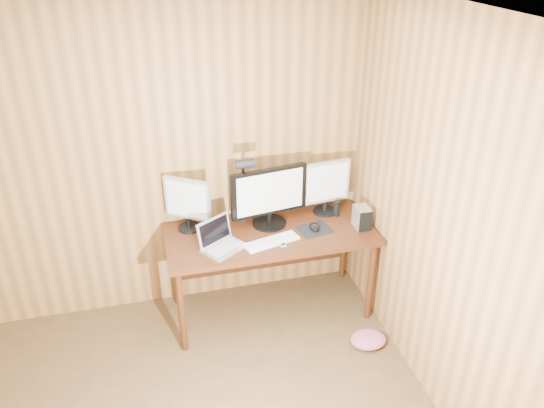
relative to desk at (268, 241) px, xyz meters
name	(u,v)px	position (x,y,z in m)	size (l,w,h in m)	color
room_shell	(152,352)	(-0.93, -1.70, 0.62)	(4.00, 4.00, 4.00)	brown
desk	(268,241)	(0.00, 0.00, 0.00)	(1.60, 0.70, 0.75)	#421F0D
monitor_center	(269,196)	(0.02, 0.05, 0.37)	(0.61, 0.27, 0.48)	black
monitor_left	(188,203)	(-0.59, 0.13, 0.35)	(0.33, 0.24, 0.42)	black
monitor_right	(326,186)	(0.51, 0.12, 0.36)	(0.40, 0.19, 0.45)	black
laptop	(220,241)	(-0.41, -0.19, 0.18)	(0.37, 0.35, 0.21)	silver
keyboard	(272,241)	(-0.03, -0.22, 0.13)	(0.44, 0.23, 0.02)	white
mousepad	(314,229)	(0.34, -0.12, 0.12)	(0.24, 0.20, 0.00)	black
mouse	(315,227)	(0.34, -0.12, 0.15)	(0.07, 0.12, 0.04)	black
hard_drive	(362,217)	(0.71, -0.17, 0.21)	(0.11, 0.16, 0.17)	silver
phone	(282,244)	(0.04, -0.26, 0.13)	(0.04, 0.09, 0.01)	silver
speaker	(336,208)	(0.58, 0.05, 0.19)	(0.05, 0.05, 0.13)	black
desk_lamp	(244,181)	(-0.16, 0.09, 0.51)	(0.14, 0.20, 0.62)	black
fabric_pile	(368,340)	(0.62, -0.66, -0.58)	(0.28, 0.23, 0.09)	#B25672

